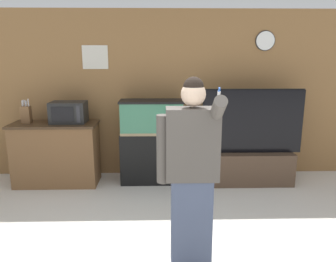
{
  "coord_description": "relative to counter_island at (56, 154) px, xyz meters",
  "views": [
    {
      "loc": [
        -0.09,
        -1.97,
        1.93
      ],
      "look_at": [
        0.0,
        1.77,
        1.05
      ],
      "focal_mm": 35.0,
      "sensor_mm": 36.0,
      "label": 1
    }
  ],
  "objects": [
    {
      "name": "aquarium_on_stand",
      "position": [
        1.44,
        0.06,
        0.16
      ],
      "size": [
        0.95,
        0.42,
        1.27
      ],
      "color": "black",
      "rests_on": "ground_plane"
    },
    {
      "name": "counter_island",
      "position": [
        0.0,
        0.0,
        0.0
      ],
      "size": [
        1.26,
        0.55,
        0.94
      ],
      "color": "brown",
      "rests_on": "ground_plane"
    },
    {
      "name": "knife_block",
      "position": [
        -0.4,
        0.02,
        0.6
      ],
      "size": [
        0.13,
        0.11,
        0.36
      ],
      "color": "brown",
      "rests_on": "counter_island"
    },
    {
      "name": "tv_on_stand",
      "position": [
        2.93,
        -0.06,
        -0.05
      ],
      "size": [
        1.49,
        0.4,
        1.44
      ],
      "color": "#4C3828",
      "rests_on": "ground_plane"
    },
    {
      "name": "wall_back_paneled",
      "position": [
        1.65,
        0.45,
        0.83
      ],
      "size": [
        10.0,
        0.08,
        2.6
      ],
      "color": "olive",
      "rests_on": "ground_plane"
    },
    {
      "name": "person_standing",
      "position": [
        1.83,
        -2.02,
        0.44
      ],
      "size": [
        0.55,
        0.42,
        1.75
      ],
      "color": "#424C66",
      "rests_on": "ground_plane"
    },
    {
      "name": "microwave",
      "position": [
        0.21,
        0.04,
        0.62
      ],
      "size": [
        0.51,
        0.35,
        0.31
      ],
      "color": "black",
      "rests_on": "counter_island"
    }
  ]
}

